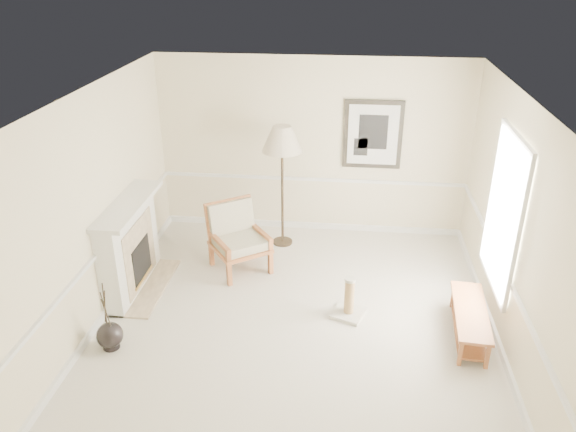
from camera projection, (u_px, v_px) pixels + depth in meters
The scene contains 8 objects.
ground at pixel (295, 323), 7.20m from camera, with size 5.50×5.50×0.00m, color silver.
room at pixel (309, 187), 6.45m from camera, with size 5.04×5.54×2.92m.
fireplace at pixel (130, 247), 7.70m from camera, with size 0.64×1.64×1.31m.
floor_vase at pixel (110, 336), 6.68m from camera, with size 0.31×0.31×0.92m.
armchair at pixel (236, 234), 8.27m from camera, with size 1.07×1.09×1.00m.
floor_lamp at pixel (282, 142), 8.43m from camera, with size 0.62×0.62×1.96m.
bench at pixel (470, 318), 6.87m from camera, with size 0.49×1.32×0.37m.
scratching_post at pixel (349, 304), 7.28m from camera, with size 0.51×0.51×0.56m.
Camera 1 is at (0.56, -5.89, 4.34)m, focal length 35.00 mm.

